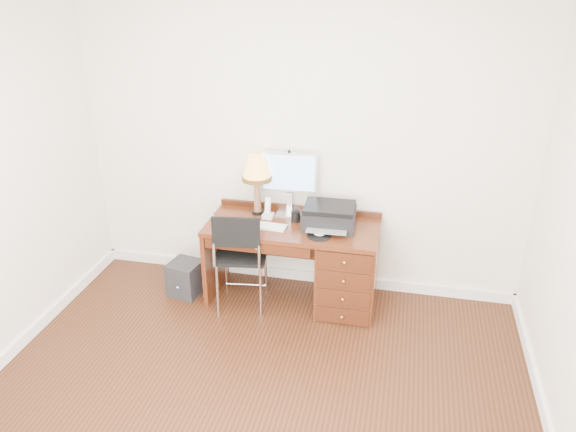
% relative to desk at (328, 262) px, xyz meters
% --- Properties ---
extents(ground, '(4.00, 4.00, 0.00)m').
position_rel_desk_xyz_m(ground, '(-0.32, -1.40, -0.41)').
color(ground, black).
rests_on(ground, ground).
extents(room_shell, '(4.00, 4.00, 4.00)m').
position_rel_desk_xyz_m(room_shell, '(-0.32, -0.77, -0.36)').
color(room_shell, silver).
rests_on(room_shell, ground).
extents(desk, '(1.50, 0.67, 0.75)m').
position_rel_desk_xyz_m(desk, '(0.00, 0.00, 0.00)').
color(desk, '#532311').
rests_on(desk, ground).
extents(monitor, '(0.50, 0.17, 0.58)m').
position_rel_desk_xyz_m(monitor, '(-0.40, 0.23, 0.70)').
color(monitor, silver).
rests_on(monitor, desk).
extents(keyboard, '(0.46, 0.16, 0.02)m').
position_rel_desk_xyz_m(keyboard, '(-0.59, -0.09, 0.35)').
color(keyboard, white).
rests_on(keyboard, desk).
extents(mouse_pad, '(0.20, 0.20, 0.04)m').
position_rel_desk_xyz_m(mouse_pad, '(-0.06, -0.17, 0.35)').
color(mouse_pad, black).
rests_on(mouse_pad, desk).
extents(printer, '(0.46, 0.36, 0.20)m').
position_rel_desk_xyz_m(printer, '(-0.01, 0.04, 0.43)').
color(printer, black).
rests_on(printer, desk).
extents(leg_lamp, '(0.27, 0.27, 0.54)m').
position_rel_desk_xyz_m(leg_lamp, '(-0.69, 0.17, 0.74)').
color(leg_lamp, black).
rests_on(leg_lamp, desk).
extents(phone, '(0.10, 0.10, 0.19)m').
position_rel_desk_xyz_m(phone, '(-0.57, 0.09, 0.39)').
color(phone, white).
rests_on(phone, desk).
extents(pen_cup, '(0.08, 0.08, 0.10)m').
position_rel_desk_xyz_m(pen_cup, '(-0.31, 0.07, 0.39)').
color(pen_cup, black).
rests_on(pen_cup, desk).
extents(chair, '(0.50, 0.50, 0.95)m').
position_rel_desk_xyz_m(chair, '(-0.75, -0.24, 0.16)').
color(chair, black).
rests_on(chair, ground).
extents(equipment_box, '(0.32, 0.32, 0.32)m').
position_rel_desk_xyz_m(equipment_box, '(-1.31, -0.13, -0.25)').
color(equipment_box, black).
rests_on(equipment_box, ground).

